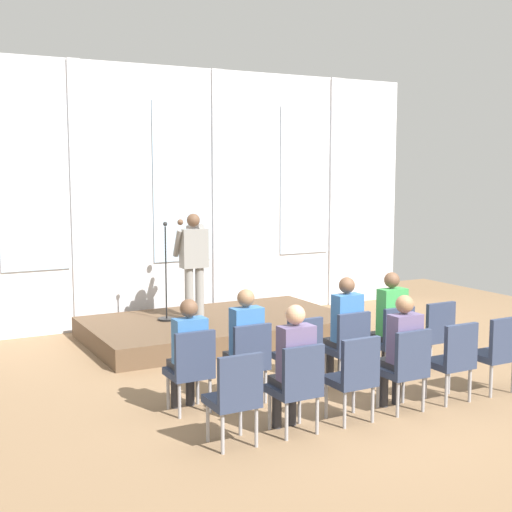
{
  "coord_description": "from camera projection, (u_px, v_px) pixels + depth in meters",
  "views": [
    {
      "loc": [
        -4.63,
        -6.0,
        2.66
      ],
      "look_at": [
        -0.1,
        2.46,
        1.48
      ],
      "focal_mm": 49.02,
      "sensor_mm": 36.0,
      "label": 1
    }
  ],
  "objects": [
    {
      "name": "chair_r0_c2",
      "position": [
        300.0,
        350.0,
        8.29
      ],
      "size": [
        0.46,
        0.44,
        0.94
      ],
      "color": "#99999E",
      "rests_on": "ground"
    },
    {
      "name": "audience_r1_c1",
      "position": [
        293.0,
        362.0,
        7.06
      ],
      "size": [
        0.36,
        0.39,
        1.33
      ],
      "color": "#2D2D33",
      "rests_on": "ground"
    },
    {
      "name": "chair_r1_c4",
      "position": [
        453.0,
        357.0,
        8.0
      ],
      "size": [
        0.46,
        0.44,
        0.94
      ],
      "color": "#99999E",
      "rests_on": "ground"
    },
    {
      "name": "chair_r1_c1",
      "position": [
        297.0,
        383.0,
        7.02
      ],
      "size": [
        0.46,
        0.44,
        0.94
      ],
      "color": "#99999E",
      "rests_on": "ground"
    },
    {
      "name": "chair_r1_c2",
      "position": [
        354.0,
        374.0,
        7.35
      ],
      "size": [
        0.46,
        0.44,
        0.94
      ],
      "color": "#99999E",
      "rests_on": "ground"
    },
    {
      "name": "chair_r1_c0",
      "position": [
        235.0,
        394.0,
        6.69
      ],
      "size": [
        0.46,
        0.44,
        0.94
      ],
      "color": "#99999E",
      "rests_on": "ground"
    },
    {
      "name": "chair_r1_c3",
      "position": [
        406.0,
        365.0,
        7.67
      ],
      "size": [
        0.46,
        0.44,
        0.94
      ],
      "color": "#99999E",
      "rests_on": "ground"
    },
    {
      "name": "speaker",
      "position": [
        193.0,
        258.0,
        11.02
      ],
      "size": [
        0.51,
        0.69,
        1.67
      ],
      "color": "gray",
      "rests_on": "stage_platform"
    },
    {
      "name": "stage_platform",
      "position": [
        218.0,
        328.0,
        11.18
      ],
      "size": [
        4.08,
        2.38,
        0.31
      ],
      "primitive_type": "cube",
      "color": "brown",
      "rests_on": "ground"
    },
    {
      "name": "audience_r0_c3",
      "position": [
        345.0,
        325.0,
        8.66
      ],
      "size": [
        0.36,
        0.39,
        1.36
      ],
      "color": "#2D2D33",
      "rests_on": "ground"
    },
    {
      "name": "audience_r0_c0",
      "position": [
        188.0,
        349.0,
        7.69
      ],
      "size": [
        0.36,
        0.39,
        1.27
      ],
      "color": "#2D2D33",
      "rests_on": "ground"
    },
    {
      "name": "chair_r0_c4",
      "position": [
        393.0,
        337.0,
        8.95
      ],
      "size": [
        0.46,
        0.44,
        0.94
      ],
      "color": "#99999E",
      "rests_on": "ground"
    },
    {
      "name": "rear_partition",
      "position": [
        183.0,
        195.0,
        12.24
      ],
      "size": [
        9.44,
        0.14,
        4.43
      ],
      "color": "silver",
      "rests_on": "ground"
    },
    {
      "name": "chair_r0_c1",
      "position": [
        248.0,
        358.0,
        7.96
      ],
      "size": [
        0.46,
        0.44,
        0.94
      ],
      "color": "#99999E",
      "rests_on": "ground"
    },
    {
      "name": "chair_r0_c5",
      "position": [
        434.0,
        331.0,
        9.27
      ],
      "size": [
        0.46,
        0.44,
        0.94
      ],
      "color": "#99999E",
      "rests_on": "ground"
    },
    {
      "name": "audience_r0_c1",
      "position": [
        245.0,
        339.0,
        8.01
      ],
      "size": [
        0.36,
        0.39,
        1.32
      ],
      "color": "#2D2D33",
      "rests_on": "ground"
    },
    {
      "name": "ground_plane",
      "position": [
        369.0,
        412.0,
        7.74
      ],
      "size": [
        14.15,
        14.15,
        0.0
      ],
      "primitive_type": "plane",
      "color": "#846647"
    },
    {
      "name": "chair_r0_c3",
      "position": [
        348.0,
        344.0,
        8.62
      ],
      "size": [
        0.46,
        0.44,
        0.94
      ],
      "color": "#99999E",
      "rests_on": "ground"
    },
    {
      "name": "audience_r1_c3",
      "position": [
        401.0,
        346.0,
        7.72
      ],
      "size": [
        0.36,
        0.39,
        1.31
      ],
      "color": "#2D2D33",
      "rests_on": "ground"
    },
    {
      "name": "chair_r1_c5",
      "position": [
        497.0,
        350.0,
        8.33
      ],
      "size": [
        0.46,
        0.44,
        0.94
      ],
      "color": "#99999E",
      "rests_on": "ground"
    },
    {
      "name": "mic_stand",
      "position": [
        166.0,
        299.0,
        10.97
      ],
      "size": [
        0.28,
        0.28,
        1.55
      ],
      "color": "black",
      "rests_on": "stage_platform"
    },
    {
      "name": "audience_r0_c4",
      "position": [
        389.0,
        319.0,
        8.99
      ],
      "size": [
        0.36,
        0.39,
        1.37
      ],
      "color": "#2D2D33",
      "rests_on": "ground"
    },
    {
      "name": "chair_r0_c0",
      "position": [
        191.0,
        366.0,
        7.63
      ],
      "size": [
        0.46,
        0.44,
        0.94
      ],
      "color": "#99999E",
      "rests_on": "ground"
    }
  ]
}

